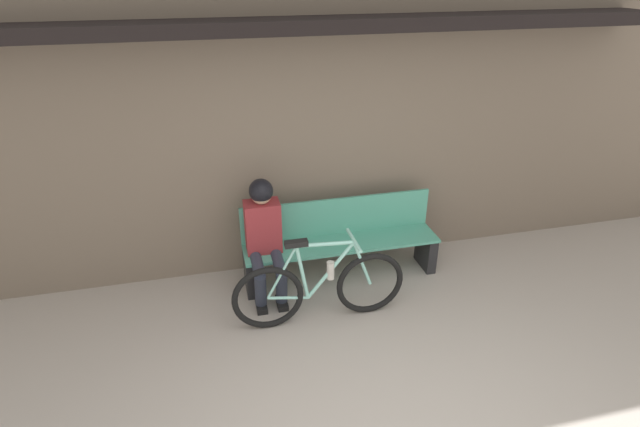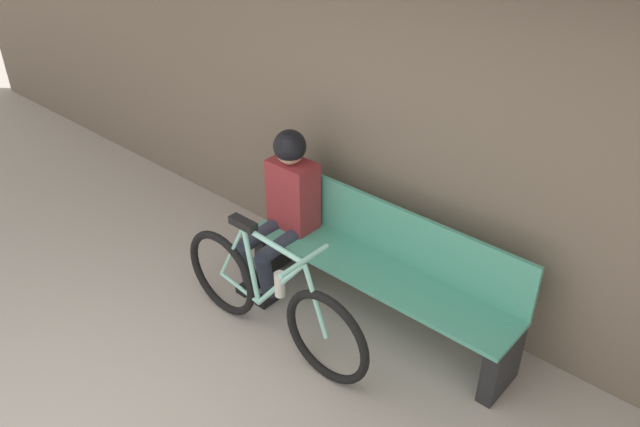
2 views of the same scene
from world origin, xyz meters
name	(u,v)px [view 1 (image 1 of 2)]	position (x,y,z in m)	size (l,w,h in m)	color
storefront_wall	(309,113)	(0.00, 2.81, 1.66)	(12.00, 0.56, 3.20)	#756656
park_bench_near	(340,241)	(0.23, 2.42, 0.40)	(2.00, 0.42, 0.83)	#51A88E
bicycle	(320,288)	(-0.14, 1.74, 0.35)	(1.60, 0.40, 0.87)	black
person_seated	(264,231)	(-0.56, 2.31, 0.68)	(0.34, 0.59, 1.19)	#2D3342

